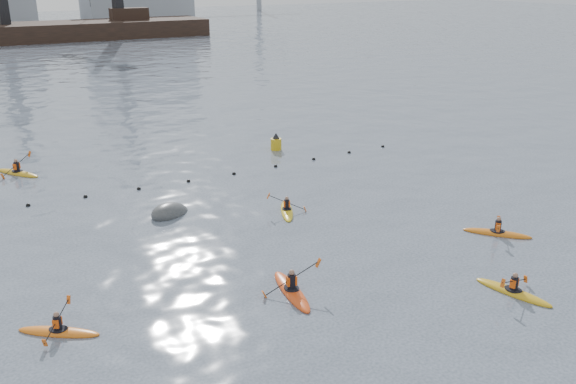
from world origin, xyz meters
name	(u,v)px	position (x,y,z in m)	size (l,w,h in m)	color
float_line	(163,184)	(-0.50, 22.53, 0.03)	(33.24, 0.73, 0.24)	black
barge_pier	(5,31)	(-0.22, 110.00, 1.89)	(72.00, 19.30, 29.50)	black
kayaker_0	(292,290)	(-0.19, 7.57, 0.11)	(2.47, 3.61, 1.42)	#D74414
kayaker_1	(513,291)	(7.40, 3.23, 0.10)	(2.14, 3.25, 1.13)	gold
kayaker_2	(59,331)	(-8.75, 9.05, 0.09)	(2.78, 2.25, 1.06)	orange
kayaker_3	(287,210)	(3.83, 15.16, 0.09)	(1.96, 2.99, 1.18)	yellow
kayaker_4	(497,232)	(11.27, 7.62, 0.10)	(2.61, 2.83, 1.03)	#C56412
kayaker_5	(17,172)	(-7.81, 28.97, 0.11)	(2.54, 3.24, 1.32)	#C09116
mooring_buoy	(170,214)	(-1.66, 17.88, 0.00)	(2.44, 1.44, 1.22)	#3F4245
nav_buoy	(276,144)	(8.94, 25.89, 0.42)	(0.76, 0.76, 1.39)	gold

